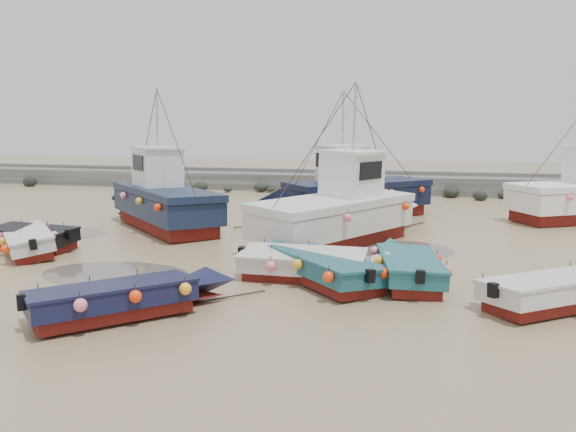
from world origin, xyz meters
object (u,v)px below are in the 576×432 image
Objects in this scene: dinghy_0 at (28,237)px; dinghy_1 at (128,294)px; dinghy_2 at (407,263)px; dinghy_5 at (315,262)px; dinghy_3 at (567,287)px; cabin_boat_1 at (344,210)px; person at (180,227)px; cabin_boat_2 at (348,192)px; dinghy_6 at (318,263)px; cabin_boat_0 at (160,198)px; dinghy_4 at (26,234)px.

dinghy_0 is 0.99× the size of dinghy_1.
dinghy_2 is at bearing -46.89° from dinghy_0.
dinghy_3 is at bearing 80.59° from dinghy_5.
dinghy_5 is 5.56m from cabin_boat_1.
person is (-7.72, 7.18, -0.55)m from dinghy_5.
cabin_boat_2 is at bearing 123.76° from dinghy_1.
dinghy_6 is 0.60× the size of cabin_boat_0.
dinghy_0 is 0.56× the size of cabin_boat_2.
dinghy_4 is 1.11× the size of dinghy_6.
cabin_boat_0 is at bearing 157.87° from dinghy_1.
cabin_boat_2 is at bearing -177.49° from dinghy_5.
dinghy_2 is at bearing 99.02° from dinghy_5.
cabin_boat_0 is at bearing 139.54° from dinghy_2.
dinghy_3 is 0.96× the size of dinghy_4.
dinghy_1 is at bearing -109.75° from dinghy_3.
dinghy_2 is 12.41m from person.
cabin_boat_0 is (2.81, 5.42, 0.77)m from dinghy_4.
dinghy_6 is (0.13, -0.19, -0.00)m from dinghy_5.
dinghy_0 and dinghy_3 have the same top height.
dinghy_0 is 14.70m from cabin_boat_2.
cabin_boat_2 reaches higher than dinghy_3.
dinghy_0 is 11.15m from dinghy_6.
person is (-7.85, 7.37, -0.54)m from dinghy_6.
person is at bearing 17.88° from dinghy_0.
cabin_boat_0 is 0.87× the size of cabin_boat_1.
dinghy_1 and dinghy_3 have the same top height.
person is (-7.08, -4.41, -1.32)m from cabin_boat_2.
dinghy_4 is 14.72m from cabin_boat_2.
dinghy_2 is at bearing 126.74° from person.
dinghy_0 is 0.90× the size of dinghy_3.
dinghy_2 is 5.75m from cabin_boat_1.
cabin_boat_0 is 9.18m from cabin_boat_2.
dinghy_0 and dinghy_5 have the same top height.
dinghy_6 is at bearing -50.86° from dinghy_0.
cabin_boat_1 is (3.79, 9.86, 0.78)m from dinghy_1.
dinghy_1 is 11.01m from dinghy_3.
person is at bearing 92.66° from dinghy_6.
dinghy_4 is at bearing -135.48° from dinghy_3.
dinghy_2 is 4.33m from dinghy_3.
dinghy_6 is at bearing 33.79° from dinghy_5.
dinghy_5 is 0.72× the size of cabin_boat_0.
dinghy_0 is at bearing 41.51° from person.
dinghy_6 is (3.88, 4.17, -0.00)m from dinghy_1.
dinghy_4 is (-18.14, 2.61, 0.01)m from dinghy_3.
dinghy_5 is at bearing -136.05° from dinghy_3.
cabin_boat_2 is (7.94, 4.61, -0.00)m from cabin_boat_0.
dinghy_5 is at bearing -61.04° from cabin_boat_1.
dinghy_0 and dinghy_6 have the same top height.
person is (-10.41, 6.72, -0.55)m from dinghy_2.
person is at bearing -156.90° from dinghy_3.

